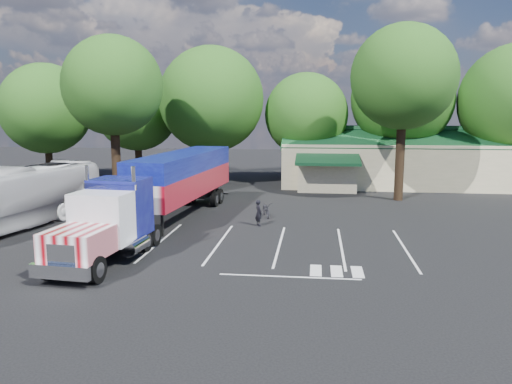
# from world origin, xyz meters

# --- Properties ---
(ground) EXTENTS (120.00, 120.00, 0.00)m
(ground) POSITION_xyz_m (0.00, 0.00, 0.00)
(ground) COLOR black
(ground) RESTS_ON ground
(event_hall) EXTENTS (24.20, 14.12, 5.55)m
(event_hall) POSITION_xyz_m (13.74, 17.81, 2.21)
(event_hall) COLOR beige
(event_hall) RESTS_ON ground
(tree_row_a) EXTENTS (9.00, 9.00, 11.68)m
(tree_row_a) POSITION_xyz_m (-22.00, 16.50, 7.16)
(tree_row_a) COLOR black
(tree_row_a) RESTS_ON ground
(tree_row_b) EXTENTS (8.40, 8.40, 11.35)m
(tree_row_b) POSITION_xyz_m (-13.00, 17.80, 7.13)
(tree_row_b) COLOR black
(tree_row_b) RESTS_ON ground
(tree_row_c) EXTENTS (10.00, 10.00, 13.05)m
(tree_row_c) POSITION_xyz_m (-5.00, 16.20, 8.04)
(tree_row_c) COLOR black
(tree_row_c) RESTS_ON ground
(tree_row_d) EXTENTS (8.00, 8.00, 10.60)m
(tree_row_d) POSITION_xyz_m (4.00, 17.50, 6.58)
(tree_row_d) COLOR black
(tree_row_d) RESTS_ON ground
(tree_row_e) EXTENTS (9.60, 9.60, 12.90)m
(tree_row_e) POSITION_xyz_m (13.00, 18.00, 8.09)
(tree_row_e) COLOR black
(tree_row_e) RESTS_ON ground
(tree_near_left) EXTENTS (7.60, 7.60, 12.65)m
(tree_near_left) POSITION_xyz_m (-10.50, 6.00, 8.81)
(tree_near_left) COLOR black
(tree_near_left) RESTS_ON ground
(tree_near_right) EXTENTS (8.00, 8.00, 13.50)m
(tree_near_right) POSITION_xyz_m (11.50, 8.50, 9.46)
(tree_near_right) COLOR black
(tree_near_right) RESTS_ON ground
(semi_truck) EXTENTS (4.58, 21.22, 4.41)m
(semi_truck) POSITION_xyz_m (-3.92, -2.08, 2.50)
(semi_truck) COLOR black
(semi_truck) RESTS_ON ground
(woman) EXTENTS (0.64, 0.70, 1.61)m
(woman) POSITION_xyz_m (1.60, -1.67, 0.80)
(woman) COLOR black
(woman) RESTS_ON ground
(bicycle) EXTENTS (1.19, 1.99, 0.99)m
(bicycle) POSITION_xyz_m (1.80, 1.00, 0.49)
(bicycle) COLOR black
(bicycle) RESTS_ON ground
(tour_bus) EXTENTS (5.38, 13.59, 3.69)m
(tour_bus) POSITION_xyz_m (-12.80, -4.07, 1.85)
(tour_bus) COLOR silver
(tour_bus) RESTS_ON ground
(silver_sedan) EXTENTS (4.13, 3.00, 1.30)m
(silver_sedan) POSITION_xyz_m (5.00, 14.00, 0.65)
(silver_sedan) COLOR #96979D
(silver_sedan) RESTS_ON ground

